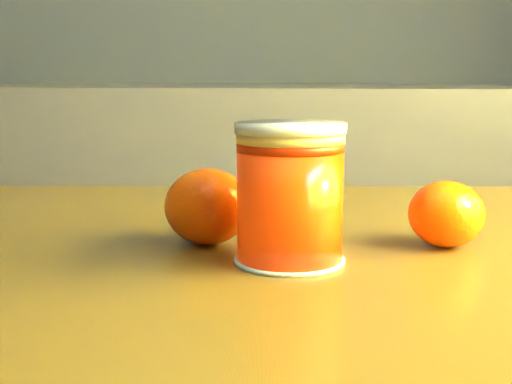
# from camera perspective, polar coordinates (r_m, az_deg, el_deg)

# --- Properties ---
(table) EXTENTS (1.13, 0.85, 0.79)m
(table) POSITION_cam_1_polar(r_m,az_deg,el_deg) (0.62, 5.97, -14.23)
(table) COLOR brown
(table) RESTS_ON ground
(juice_glass) EXTENTS (0.09, 0.09, 0.11)m
(juice_glass) POSITION_cam_1_polar(r_m,az_deg,el_deg) (0.56, 2.73, -0.20)
(juice_glass) COLOR #FF3305
(juice_glass) RESTS_ON table
(orange_front) EXTENTS (0.10, 0.10, 0.07)m
(orange_front) POSITION_cam_1_polar(r_m,az_deg,el_deg) (0.63, -3.88, -1.15)
(orange_front) COLOR #FF5005
(orange_front) RESTS_ON table
(orange_back) EXTENTS (0.07, 0.07, 0.06)m
(orange_back) POSITION_cam_1_polar(r_m,az_deg,el_deg) (0.64, 14.99, -1.71)
(orange_back) COLOR #FF5005
(orange_back) RESTS_ON table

